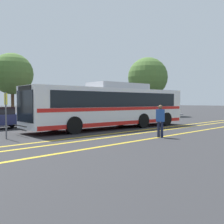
# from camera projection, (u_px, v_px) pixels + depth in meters

# --- Properties ---
(ground_plane) EXTENTS (220.00, 220.00, 0.00)m
(ground_plane) POSITION_uv_depth(u_px,v_px,m) (120.00, 127.00, 18.69)
(ground_plane) COLOR #2D2D30
(lane_strip_0) EXTENTS (32.19, 0.20, 0.01)m
(lane_strip_0) POSITION_uv_depth(u_px,v_px,m) (137.00, 131.00, 16.43)
(lane_strip_0) COLOR gold
(lane_strip_0) RESTS_ON ground_plane
(lane_strip_1) EXTENTS (32.19, 0.20, 0.01)m
(lane_strip_1) POSITION_uv_depth(u_px,v_px,m) (149.00, 132.00, 15.71)
(lane_strip_1) COLOR gold
(lane_strip_1) RESTS_ON ground_plane
(lane_strip_2) EXTENTS (32.19, 0.20, 0.01)m
(lane_strip_2) POSITION_uv_depth(u_px,v_px,m) (175.00, 135.00, 14.44)
(lane_strip_2) COLOR gold
(lane_strip_2) RESTS_ON ground_plane
(curb_strip) EXTENTS (40.19, 0.36, 0.15)m
(curb_strip) POSITION_uv_depth(u_px,v_px,m) (60.00, 122.00, 22.61)
(curb_strip) COLOR #99999E
(curb_strip) RESTS_ON ground_plane
(transit_bus) EXTENTS (12.64, 3.42, 3.11)m
(transit_bus) POSITION_uv_depth(u_px,v_px,m) (112.00, 105.00, 17.95)
(transit_bus) COLOR silver
(transit_bus) RESTS_ON ground_plane
(parked_car_2) EXTENTS (4.76, 2.03, 1.61)m
(parked_car_2) POSITION_uv_depth(u_px,v_px,m) (74.00, 114.00, 21.87)
(parked_car_2) COLOR maroon
(parked_car_2) RESTS_ON ground_plane
(parked_car_3) EXTENTS (4.45, 2.18, 1.53)m
(parked_car_3) POSITION_uv_depth(u_px,v_px,m) (125.00, 112.00, 25.81)
(parked_car_3) COLOR black
(parked_car_3) RESTS_ON ground_plane
(pedestrian_0) EXTENTS (0.39, 0.47, 1.66)m
(pedestrian_0) POSITION_uv_depth(u_px,v_px,m) (160.00, 119.00, 13.34)
(pedestrian_0) COLOR #191E38
(pedestrian_0) RESTS_ON ground_plane
(bus_stop_sign) EXTENTS (0.07, 0.40, 2.28)m
(bus_stop_sign) POSITION_uv_depth(u_px,v_px,m) (6.00, 109.00, 12.72)
(bus_stop_sign) COLOR #59595E
(bus_stop_sign) RESTS_ON ground_plane
(tree_0) EXTENTS (5.19, 5.19, 7.61)m
(tree_0) POSITION_uv_depth(u_px,v_px,m) (148.00, 77.00, 34.29)
(tree_0) COLOR #513823
(tree_0) RESTS_ON ground_plane
(tree_1) EXTENTS (3.74, 3.74, 6.22)m
(tree_1) POSITION_uv_depth(u_px,v_px,m) (12.00, 74.00, 23.71)
(tree_1) COLOR #513823
(tree_1) RESTS_ON ground_plane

